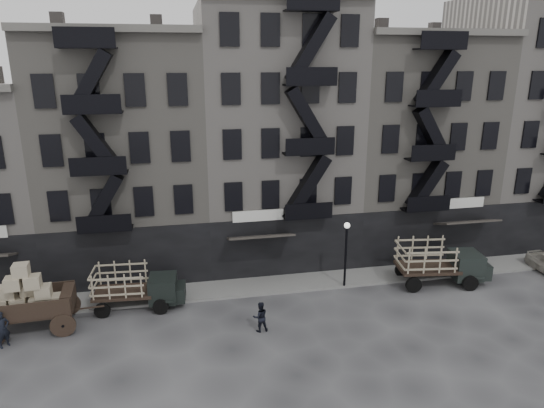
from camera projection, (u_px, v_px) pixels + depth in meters
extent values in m
plane|color=#38383A|center=(309.00, 313.00, 27.11)|extent=(140.00, 140.00, 0.00)
cube|color=slate|center=(293.00, 283.00, 30.61)|extent=(55.00, 2.50, 0.15)
cube|color=gray|center=(127.00, 154.00, 32.44)|extent=(10.00, 10.00, 15.00)
cube|color=black|center=(128.00, 259.00, 29.38)|extent=(10.00, 0.35, 4.00)
cube|color=#595651|center=(106.00, 28.00, 25.38)|extent=(10.00, 0.50, 0.40)
cube|color=#4C4744|center=(65.00, 25.00, 29.53)|extent=(0.70, 0.70, 1.20)
cube|color=#4C4744|center=(157.00, 26.00, 30.57)|extent=(0.70, 0.70, 1.20)
cube|color=#9F9992|center=(273.00, 135.00, 34.04)|extent=(10.00, 10.00, 17.00)
cube|color=black|center=(288.00, 247.00, 31.27)|extent=(10.00, 0.35, 4.00)
cube|color=gray|center=(404.00, 144.00, 36.22)|extent=(10.00, 10.00, 15.00)
cube|color=black|center=(430.00, 236.00, 33.17)|extent=(10.00, 0.35, 4.00)
cube|color=#595651|center=(453.00, 32.00, 29.16)|extent=(10.00, 0.50, 0.40)
cube|color=#4C4744|center=(373.00, 29.00, 33.31)|extent=(0.70, 0.70, 1.20)
cube|color=#4C4744|center=(446.00, 30.00, 34.35)|extent=(0.70, 0.70, 1.20)
cube|color=#9F9992|center=(525.00, 121.00, 37.68)|extent=(10.00, 10.00, 18.00)
cylinder|color=black|center=(346.00, 258.00, 29.54)|extent=(0.14, 0.14, 4.00)
sphere|color=silver|center=(347.00, 225.00, 28.93)|extent=(0.36, 0.36, 0.36)
cube|color=black|center=(32.00, 310.00, 25.16)|extent=(4.27, 2.45, 0.23)
cylinder|color=black|center=(5.00, 312.00, 25.97)|extent=(1.27, 0.20, 1.26)
cylinder|color=black|center=(63.00, 326.00, 24.65)|extent=(1.27, 0.20, 1.26)
cylinder|color=black|center=(69.00, 304.00, 26.77)|extent=(1.27, 0.20, 1.26)
cube|color=black|center=(68.00, 297.00, 25.48)|extent=(0.69, 1.87, 0.92)
cube|color=black|center=(124.00, 292.00, 27.38)|extent=(3.36, 2.13, 0.17)
cube|color=black|center=(163.00, 288.00, 27.62)|extent=(1.64, 1.82, 1.43)
cube|color=black|center=(179.00, 292.00, 27.81)|extent=(0.86, 1.48, 0.86)
cylinder|color=black|center=(161.00, 307.00, 26.90)|extent=(0.87, 0.27, 0.86)
cylinder|color=black|center=(164.00, 291.00, 28.71)|extent=(0.87, 0.27, 0.86)
cylinder|color=black|center=(102.00, 311.00, 26.51)|extent=(0.87, 0.27, 0.86)
cylinder|color=black|center=(109.00, 294.00, 28.32)|extent=(0.87, 0.27, 0.86)
cube|color=black|center=(427.00, 267.00, 30.31)|extent=(3.89, 2.61, 0.19)
cube|color=black|center=(466.00, 265.00, 30.42)|extent=(1.96, 2.14, 1.60)
cube|color=black|center=(480.00, 269.00, 30.57)|extent=(1.06, 1.71, 0.96)
cylinder|color=black|center=(470.00, 283.00, 29.61)|extent=(0.99, 0.36, 0.96)
cylinder|color=black|center=(455.00, 269.00, 31.66)|extent=(0.99, 0.36, 0.96)
cylinder|color=black|center=(414.00, 285.00, 29.40)|extent=(0.99, 0.36, 0.96)
cylinder|color=black|center=(402.00, 270.00, 31.44)|extent=(0.99, 0.36, 0.96)
imported|color=black|center=(3.00, 329.00, 23.71)|extent=(0.82, 0.79, 1.89)
imported|color=black|center=(260.00, 317.00, 25.11)|extent=(0.85, 0.69, 1.65)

